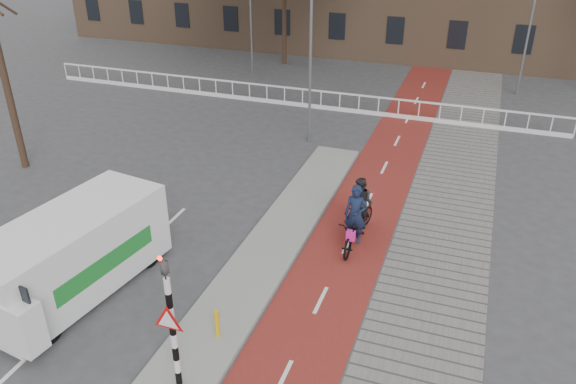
% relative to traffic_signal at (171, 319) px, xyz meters
% --- Properties ---
extents(ground, '(120.00, 120.00, 0.00)m').
position_rel_traffic_signal_xyz_m(ground, '(0.60, 2.02, -1.99)').
color(ground, '#38383A').
rests_on(ground, ground).
extents(bike_lane, '(2.50, 60.00, 0.01)m').
position_rel_traffic_signal_xyz_m(bike_lane, '(2.10, 12.02, -1.98)').
color(bike_lane, maroon).
rests_on(bike_lane, ground).
extents(sidewalk, '(3.00, 60.00, 0.01)m').
position_rel_traffic_signal_xyz_m(sidewalk, '(4.90, 12.02, -1.98)').
color(sidewalk, slate).
rests_on(sidewalk, ground).
extents(curb_island, '(1.80, 16.00, 0.12)m').
position_rel_traffic_signal_xyz_m(curb_island, '(-0.10, 6.02, -1.93)').
color(curb_island, gray).
rests_on(curb_island, ground).
extents(traffic_signal, '(0.80, 0.80, 3.68)m').
position_rel_traffic_signal_xyz_m(traffic_signal, '(0.00, 0.00, 0.00)').
color(traffic_signal, black).
rests_on(traffic_signal, curb_island).
extents(bollard, '(0.12, 0.12, 0.75)m').
position_rel_traffic_signal_xyz_m(bollard, '(0.12, 1.72, -1.50)').
color(bollard, gold).
rests_on(bollard, curb_island).
extents(cyclist_near, '(0.78, 2.11, 2.15)m').
position_rel_traffic_signal_xyz_m(cyclist_near, '(2.32, 6.86, -1.26)').
color(cyclist_near, black).
rests_on(cyclist_near, bike_lane).
extents(cyclist_far, '(0.96, 1.87, 1.94)m').
position_rel_traffic_signal_xyz_m(cyclist_far, '(2.27, 7.81, -1.18)').
color(cyclist_far, black).
rests_on(cyclist_far, bike_lane).
extents(van, '(2.97, 5.70, 2.34)m').
position_rel_traffic_signal_xyz_m(van, '(-4.39, 2.19, -0.76)').
color(van, white).
rests_on(van, ground).
extents(railing, '(28.00, 0.10, 0.99)m').
position_rel_traffic_signal_xyz_m(railing, '(-4.40, 19.02, -1.68)').
color(railing, silver).
rests_on(railing, ground).
extents(tree_left, '(0.28, 0.28, 8.31)m').
position_rel_traffic_signal_xyz_m(tree_left, '(-11.74, 8.22, 2.17)').
color(tree_left, black).
rests_on(tree_left, ground).
extents(tree_mid, '(0.27, 0.27, 6.54)m').
position_rel_traffic_signal_xyz_m(tree_mid, '(-7.22, 26.77, 1.28)').
color(tree_mid, black).
rests_on(tree_mid, ground).
extents(streetlight_near, '(0.12, 0.12, 7.94)m').
position_rel_traffic_signal_xyz_m(streetlight_near, '(-1.61, 14.56, 1.98)').
color(streetlight_near, slate).
rests_on(streetlight_near, ground).
extents(streetlight_left, '(0.12, 0.12, 8.63)m').
position_rel_traffic_signal_xyz_m(streetlight_left, '(-8.24, 23.77, 2.33)').
color(streetlight_left, slate).
rests_on(streetlight_left, ground).
extents(streetlight_right, '(0.12, 0.12, 8.58)m').
position_rel_traffic_signal_xyz_m(streetlight_right, '(7.20, 25.02, 2.30)').
color(streetlight_right, slate).
rests_on(streetlight_right, ground).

